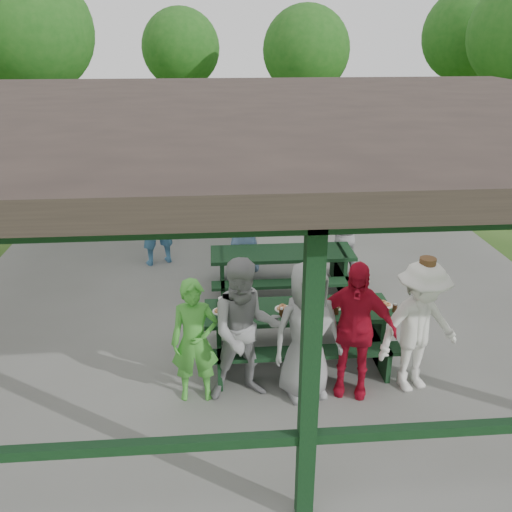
{
  "coord_description": "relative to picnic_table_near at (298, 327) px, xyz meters",
  "views": [
    {
      "loc": [
        -0.74,
        -7.48,
        4.27
      ],
      "look_at": [
        -0.16,
        -0.3,
        1.25
      ],
      "focal_mm": 38.0,
      "sensor_mm": 36.0,
      "label": 1
    }
  ],
  "objects": [
    {
      "name": "ground",
      "position": [
        -0.33,
        1.2,
        -0.57
      ],
      "size": [
        90.0,
        90.0,
        0.0
      ],
      "primitive_type": "plane",
      "color": "#294F18",
      "rests_on": "ground"
    },
    {
      "name": "concrete_slab",
      "position": [
        -0.33,
        1.2,
        -0.52
      ],
      "size": [
        10.0,
        8.0,
        0.1
      ],
      "primitive_type": "cube",
      "color": "slate",
      "rests_on": "ground"
    },
    {
      "name": "pavilion_structure",
      "position": [
        -0.33,
        1.2,
        2.6
      ],
      "size": [
        10.6,
        8.6,
        3.24
      ],
      "color": "black",
      "rests_on": "concrete_slab"
    },
    {
      "name": "picnic_table_near",
      "position": [
        0.0,
        0.0,
        0.0
      ],
      "size": [
        2.49,
        1.39,
        0.75
      ],
      "color": "black",
      "rests_on": "concrete_slab"
    },
    {
      "name": "picnic_table_far",
      "position": [
        0.04,
        2.0,
        -0.0
      ],
      "size": [
        2.38,
        1.39,
        0.75
      ],
      "color": "black",
      "rests_on": "concrete_slab"
    },
    {
      "name": "table_setting",
      "position": [
        0.13,
        0.04,
        0.31
      ],
      "size": [
        2.41,
        0.45,
        0.1
      ],
      "color": "white",
      "rests_on": "picnic_table_near"
    },
    {
      "name": "contestant_green",
      "position": [
        -1.35,
        -0.75,
        0.31
      ],
      "size": [
        0.57,
        0.38,
        1.56
      ],
      "primitive_type": "imported",
      "rotation": [
        0.0,
        0.0,
        -0.0
      ],
      "color": "green",
      "rests_on": "concrete_slab"
    },
    {
      "name": "contestant_grey_left",
      "position": [
        -0.75,
        -0.77,
        0.43
      ],
      "size": [
        0.95,
        0.78,
        1.81
      ],
      "primitive_type": "imported",
      "rotation": [
        0.0,
        0.0,
        0.11
      ],
      "color": "gray",
      "rests_on": "concrete_slab"
    },
    {
      "name": "contestant_grey_mid",
      "position": [
        -0.02,
        -0.78,
        0.4
      ],
      "size": [
        0.95,
        0.72,
        1.75
      ],
      "primitive_type": "imported",
      "rotation": [
        0.0,
        0.0,
        0.21
      ],
      "color": "gray",
      "rests_on": "concrete_slab"
    },
    {
      "name": "contestant_red",
      "position": [
        0.54,
        -0.78,
        0.4
      ],
      "size": [
        1.1,
        0.72,
        1.74
      ],
      "primitive_type": "imported",
      "rotation": [
        0.0,
        0.0,
        -0.31
      ],
      "color": "#B10E25",
      "rests_on": "concrete_slab"
    },
    {
      "name": "contestant_white_fedora",
      "position": [
        1.34,
        -0.78,
        0.39
      ],
      "size": [
        1.24,
        0.92,
        1.76
      ],
      "rotation": [
        0.0,
        0.0,
        0.29
      ],
      "color": "silver",
      "rests_on": "concrete_slab"
    },
    {
      "name": "spectator_lblue",
      "position": [
        -0.56,
        2.99,
        0.35
      ],
      "size": [
        1.56,
        0.61,
        1.65
      ],
      "primitive_type": "imported",
      "rotation": [
        0.0,
        0.0,
        3.23
      ],
      "color": "#9CC5F1",
      "rests_on": "concrete_slab"
    },
    {
      "name": "spectator_blue",
      "position": [
        -2.18,
        3.45,
        0.52
      ],
      "size": [
        0.85,
        0.73,
        1.98
      ],
      "primitive_type": "imported",
      "rotation": [
        0.0,
        0.0,
        3.57
      ],
      "color": "teal",
      "rests_on": "concrete_slab"
    },
    {
      "name": "spectator_grey",
      "position": [
        1.26,
        2.77,
        0.28
      ],
      "size": [
        0.89,
        0.81,
        1.5
      ],
      "primitive_type": "imported",
      "rotation": [
        0.0,
        0.0,
        2.73
      ],
      "color": "gray",
      "rests_on": "concrete_slab"
    },
    {
      "name": "pickup_truck",
      "position": [
        0.58,
        9.21,
        0.17
      ],
      "size": [
        5.61,
        3.08,
        1.49
      ],
      "primitive_type": "imported",
      "rotation": [
        0.0,
        0.0,
        1.69
      ],
      "color": "silver",
      "rests_on": "ground"
    },
    {
      "name": "farm_trailer",
      "position": [
        -3.38,
        8.91,
        0.13
      ],
      "size": [
        4.05,
        1.86,
        1.41
      ],
      "rotation": [
        0.0,
        0.0,
        0.03
      ],
      "color": "navy",
      "rests_on": "ground"
    },
    {
      "name": "tree_far_left",
      "position": [
        -6.81,
        13.29,
        3.63
      ],
      "size": [
        3.97,
        3.97,
        6.21
      ],
      "color": "#322214",
      "rests_on": "ground"
    },
    {
      "name": "tree_left",
      "position": [
        -2.3,
        18.71,
        2.94
      ],
      "size": [
        3.33,
        3.33,
        5.2
      ],
      "color": "#322214",
      "rests_on": "ground"
    },
    {
      "name": "tree_mid",
      "position": [
        2.63,
        15.67,
        2.95
      ],
      "size": [
        3.34,
        3.34,
        5.21
      ],
      "color": "#322214",
      "rests_on": "ground"
    },
    {
      "name": "tree_far_right",
      "position": [
        9.69,
        17.18,
        3.47
      ],
      "size": [
        3.82,
        3.82,
        5.97
      ],
      "color": "#322214",
      "rests_on": "ground"
    }
  ]
}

